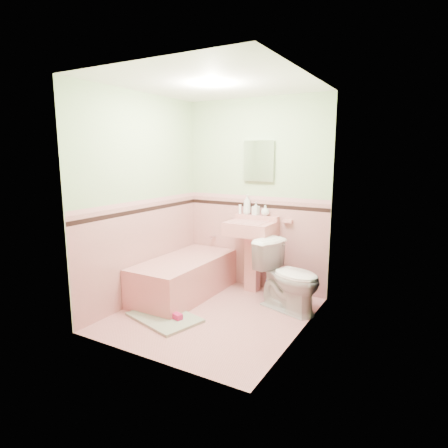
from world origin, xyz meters
The scene contains 32 objects.
floor centered at (0.00, 0.00, 0.00)m, with size 2.20×2.20×0.00m, color #D08A88.
ceiling centered at (0.00, 0.00, 2.50)m, with size 2.20×2.20×0.00m, color white.
wall_back centered at (0.00, 1.10, 1.25)m, with size 2.50×2.50×0.00m, color beige.
wall_front centered at (0.00, -1.10, 1.25)m, with size 2.50×2.50×0.00m, color beige.
wall_left centered at (-1.00, 0.00, 1.25)m, with size 2.50×2.50×0.00m, color beige.
wall_right centered at (1.00, 0.00, 1.25)m, with size 2.50×2.50×0.00m, color beige.
wainscot_back centered at (0.00, 1.09, 0.60)m, with size 2.00×2.00×0.00m, color #D3908D.
wainscot_front centered at (0.00, -1.09, 0.60)m, with size 2.00×2.00×0.00m, color #D3908D.
wainscot_left centered at (-0.99, 0.00, 0.60)m, with size 2.20×2.20×0.00m, color #D3908D.
wainscot_right centered at (0.99, 0.00, 0.60)m, with size 2.20×2.20×0.00m, color #D3908D.
accent_back centered at (0.00, 1.08, 1.12)m, with size 2.00×2.00×0.00m, color black.
accent_front centered at (0.00, -1.08, 1.12)m, with size 2.00×2.00×0.00m, color black.
accent_left centered at (-0.98, 0.00, 1.12)m, with size 2.20×2.20×0.00m, color black.
accent_right centered at (0.98, 0.00, 1.12)m, with size 2.20×2.20×0.00m, color black.
cap_back centered at (0.00, 1.08, 1.22)m, with size 2.00×2.00×0.00m, color #D08F91.
cap_front centered at (0.00, -1.08, 1.22)m, with size 2.00×2.00×0.00m, color #D08F91.
cap_left centered at (-0.98, 0.00, 1.22)m, with size 2.20×2.20×0.00m, color #D08F91.
cap_right centered at (0.98, 0.00, 1.22)m, with size 2.20×2.20×0.00m, color #D08F91.
bathtub centered at (-0.63, 0.33, 0.23)m, with size 0.70×1.50×0.45m, color tan.
tub_faucet centered at (-0.63, 1.05, 0.63)m, with size 0.04×0.04×0.12m, color silver.
sink centered at (0.05, 0.86, 0.47)m, with size 0.60×0.49×0.94m, color tan, non-canonical shape.
sink_faucet centered at (0.05, 1.00, 0.95)m, with size 0.02×0.02×0.10m, color silver.
medicine_cabinet centered at (0.05, 1.07, 1.70)m, with size 0.41×0.04×0.52m, color white.
soap_dish centered at (0.47, 1.06, 0.95)m, with size 0.12×0.07×0.04m, color tan.
soap_bottle_left centered at (-0.10, 1.04, 1.13)m, with size 0.10×0.10×0.26m, color #B2B2B2.
soap_bottle_mid centered at (0.03, 1.04, 1.09)m, with size 0.08×0.08×0.17m, color #B2B2B2.
soap_bottle_right centered at (0.17, 1.04, 1.07)m, with size 0.11×0.11×0.14m, color #B2B2B2.
tube centered at (-0.20, 1.04, 1.06)m, with size 0.04×0.04×0.12m, color white.
toilet centered at (0.69, 0.54, 0.40)m, with size 0.45×0.79×0.80m, color white.
bucket centered at (0.42, 0.80, 0.11)m, with size 0.22×0.22×0.22m, color #1328BD, non-canonical shape.
bath_mat centered at (-0.40, -0.37, 0.02)m, with size 0.78×0.52×0.03m, color gray.
shoe centered at (-0.25, -0.36, 0.06)m, with size 0.15×0.07×0.06m, color #BF1E59.
Camera 1 is at (2.11, -3.45, 1.78)m, focal length 30.42 mm.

